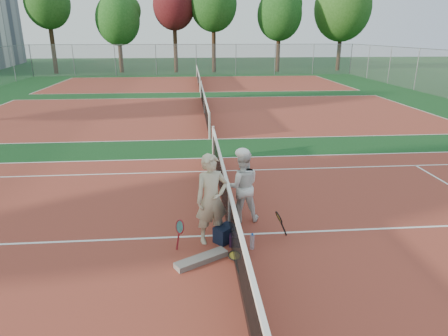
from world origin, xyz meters
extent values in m
plane|color=#103A17|center=(0.00, 0.00, 0.00)|extent=(130.00, 130.00, 0.00)
cube|color=maroon|center=(0.00, 0.00, 0.00)|extent=(23.77, 10.97, 0.01)
cube|color=maroon|center=(0.00, 13.50, 0.00)|extent=(23.77, 10.97, 0.01)
cube|color=maroon|center=(0.00, 27.00, 0.00)|extent=(23.77, 10.97, 0.01)
imported|color=beige|center=(-0.37, -0.21, 0.92)|extent=(0.77, 0.63, 1.84)
imported|color=white|center=(0.35, 0.72, 0.81)|extent=(0.79, 0.62, 1.62)
cube|color=black|center=(-0.11, -0.25, 0.17)|extent=(0.51, 0.50, 0.34)
cube|color=#29102C|center=(0.10, -0.43, 0.12)|extent=(0.31, 0.23, 0.23)
cube|color=slate|center=(-0.61, -0.99, 0.06)|extent=(1.03, 0.73, 0.11)
cylinder|color=silver|center=(0.39, -0.60, 0.15)|extent=(0.09, 0.09, 0.30)
cylinder|color=#382314|center=(-14.72, 37.01, 2.78)|extent=(0.44, 0.44, 5.55)
ellipsoid|color=#1A4614|center=(-14.72, 37.01, 6.94)|extent=(4.43, 4.43, 5.10)
cylinder|color=#382314|center=(-8.03, 37.74, 2.16)|extent=(0.44, 0.44, 4.31)
ellipsoid|color=#194D16|center=(-8.03, 37.74, 5.39)|extent=(4.57, 4.57, 5.25)
cylinder|color=#382314|center=(-2.14, 37.53, 2.72)|extent=(0.44, 0.44, 5.43)
ellipsoid|color=#430E12|center=(-2.14, 37.53, 6.79)|extent=(4.35, 4.35, 5.00)
cylinder|color=#382314|center=(1.97, 37.23, 2.78)|extent=(0.44, 0.44, 5.55)
ellipsoid|color=#164513|center=(1.97, 37.23, 6.94)|extent=(4.90, 4.90, 5.63)
cylinder|color=#382314|center=(9.01, 37.33, 2.38)|extent=(0.44, 0.44, 4.76)
ellipsoid|color=#154313|center=(9.01, 37.33, 5.95)|extent=(4.75, 4.75, 5.46)
cylinder|color=#382314|center=(16.18, 38.15, 2.66)|extent=(0.44, 0.44, 5.32)
ellipsoid|color=#1F4A15|center=(16.18, 38.15, 6.66)|extent=(6.15, 6.15, 7.07)
camera|label=1|loc=(-0.75, -7.43, 4.01)|focal=32.00mm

